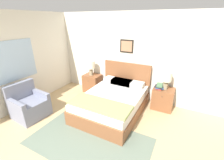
% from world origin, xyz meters
% --- Properties ---
extents(wall_back, '(7.35, 0.09, 2.60)m').
position_xyz_m(wall_back, '(-0.00, 3.05, 1.30)').
color(wall_back, silver).
rests_on(wall_back, ground_plane).
extents(wall_left, '(0.08, 5.42, 2.60)m').
position_xyz_m(wall_left, '(-2.50, 1.49, 1.30)').
color(wall_left, silver).
rests_on(wall_left, ground_plane).
extents(area_rug_main, '(2.51, 1.42, 0.01)m').
position_xyz_m(area_rug_main, '(0.01, 0.73, 0.00)').
color(area_rug_main, slate).
rests_on(area_rug_main, ground_plane).
extents(bed, '(1.50, 2.04, 1.15)m').
position_xyz_m(bed, '(-0.06, 1.99, 0.30)').
color(bed, brown).
rests_on(bed, ground_plane).
extents(armchair, '(0.80, 0.79, 0.88)m').
position_xyz_m(armchair, '(-1.90, 0.79, 0.30)').
color(armchair, gray).
rests_on(armchair, ground_plane).
extents(nightstand_near_window, '(0.56, 0.47, 0.61)m').
position_xyz_m(nightstand_near_window, '(-1.25, 2.74, 0.31)').
color(nightstand_near_window, brown).
rests_on(nightstand_near_window, ground_plane).
extents(nightstand_by_door, '(0.56, 0.47, 0.61)m').
position_xyz_m(nightstand_by_door, '(1.13, 2.74, 0.31)').
color(nightstand_by_door, brown).
rests_on(nightstand_by_door, ground_plane).
extents(table_lamp_near_window, '(0.27, 0.27, 0.50)m').
position_xyz_m(table_lamp_near_window, '(-1.27, 2.73, 0.94)').
color(table_lamp_near_window, gray).
rests_on(table_lamp_near_window, nightstand_near_window).
extents(table_lamp_by_door, '(0.27, 0.27, 0.50)m').
position_xyz_m(table_lamp_by_door, '(1.14, 2.73, 0.94)').
color(table_lamp_by_door, gray).
rests_on(table_lamp_by_door, nightstand_by_door).
extents(book_thick_bottom, '(0.19, 0.25, 0.03)m').
position_xyz_m(book_thick_bottom, '(1.00, 2.70, 0.63)').
color(book_thick_bottom, '#B7332D').
rests_on(book_thick_bottom, nightstand_by_door).
extents(book_hardcover_middle, '(0.25, 0.29, 0.03)m').
position_xyz_m(book_hardcover_middle, '(1.00, 2.70, 0.66)').
color(book_hardcover_middle, '#335693').
rests_on(book_hardcover_middle, book_thick_bottom).
extents(book_novel_upper, '(0.24, 0.30, 0.03)m').
position_xyz_m(book_novel_upper, '(1.00, 2.70, 0.69)').
color(book_novel_upper, '#232328').
rests_on(book_novel_upper, book_hardcover_middle).
extents(book_slim_near_top, '(0.18, 0.29, 0.04)m').
position_xyz_m(book_slim_near_top, '(1.00, 2.70, 0.72)').
color(book_slim_near_top, '#4C7551').
rests_on(book_slim_near_top, book_novel_upper).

